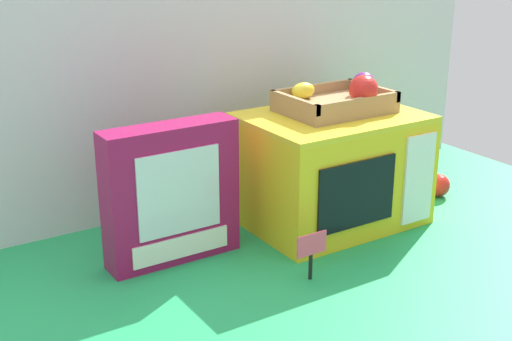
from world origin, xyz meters
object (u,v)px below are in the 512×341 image
toy_microwave (331,169)px  loose_toy_apple (438,185)px  food_groups_crate (340,100)px  cookie_set_box (171,194)px  price_sign (311,249)px

toy_microwave → loose_toy_apple: bearing=-5.0°
food_groups_crate → cookie_set_box: bearing=179.6°
cookie_set_box → food_groups_crate: bearing=-0.4°
food_groups_crate → toy_microwave: bearing=-154.9°
food_groups_crate → price_sign: bearing=-137.2°
toy_microwave → food_groups_crate: food_groups_crate is taller
price_sign → loose_toy_apple: 0.59m
loose_toy_apple → food_groups_crate: bearing=171.8°
toy_microwave → food_groups_crate: (0.03, 0.01, 0.16)m
loose_toy_apple → cookie_set_box: bearing=176.4°
toy_microwave → cookie_set_box: bearing=177.5°
price_sign → food_groups_crate: bearing=42.8°
food_groups_crate → cookie_set_box: food_groups_crate is taller
price_sign → toy_microwave: bearing=44.8°
toy_microwave → cookie_set_box: size_ratio=1.36×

